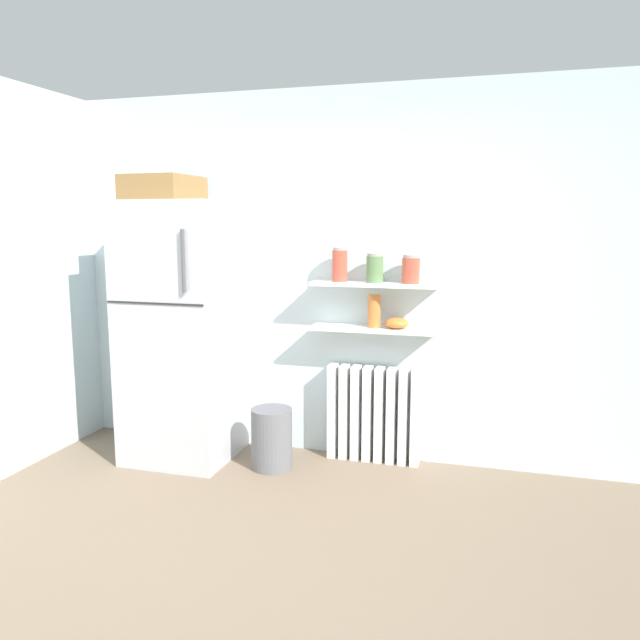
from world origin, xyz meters
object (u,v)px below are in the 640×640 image
at_px(radiator, 374,414).
at_px(shelf_bowl, 397,323).
at_px(storage_jar_1, 375,268).
at_px(refrigerator, 182,326).
at_px(vase, 374,311).
at_px(storage_jar_2, 411,269).
at_px(trash_bin, 272,438).
at_px(storage_jar_0, 340,265).

distance_m(radiator, shelf_bowl, 0.68).
relative_size(storage_jar_1, shelf_bowl, 1.23).
height_order(refrigerator, storage_jar_1, refrigerator).
bearing_deg(storage_jar_1, radiator, 90.00).
bearing_deg(radiator, vase, -89.37).
xyz_separation_m(radiator, shelf_bowl, (0.16, -0.03, 0.66)).
relative_size(storage_jar_1, storage_jar_2, 1.04).
bearing_deg(vase, storage_jar_1, 180.00).
bearing_deg(refrigerator, radiator, 11.55).
height_order(radiator, trash_bin, radiator).
height_order(storage_jar_2, vase, storage_jar_2).
bearing_deg(trash_bin, vase, 24.93).
bearing_deg(radiator, storage_jar_1, -90.00).
bearing_deg(radiator, shelf_bowl, -10.73).
height_order(storage_jar_2, trash_bin, storage_jar_2).
relative_size(storage_jar_2, shelf_bowl, 1.18).
height_order(vase, trash_bin, vase).
distance_m(storage_jar_1, storage_jar_2, 0.24).
relative_size(refrigerator, trash_bin, 4.75).
relative_size(refrigerator, storage_jar_2, 10.48).
distance_m(radiator, trash_bin, 0.74).
height_order(storage_jar_1, shelf_bowl, storage_jar_1).
height_order(refrigerator, trash_bin, refrigerator).
bearing_deg(shelf_bowl, storage_jar_2, 0.00).
relative_size(vase, shelf_bowl, 1.40).
relative_size(radiator, storage_jar_1, 3.44).
relative_size(storage_jar_0, trash_bin, 0.56).
distance_m(storage_jar_2, trash_bin, 1.49).
bearing_deg(storage_jar_2, shelf_bowl, 180.00).
bearing_deg(radiator, trash_bin, -152.91).
bearing_deg(storage_jar_1, storage_jar_2, 0.00).
height_order(radiator, storage_jar_1, storage_jar_1).
height_order(radiator, storage_jar_0, storage_jar_0).
distance_m(radiator, storage_jar_1, 1.03).
distance_m(refrigerator, storage_jar_2, 1.65).
height_order(storage_jar_1, storage_jar_2, storage_jar_1).
xyz_separation_m(refrigerator, radiator, (1.34, 0.27, -0.61)).
bearing_deg(storage_jar_2, storage_jar_0, 180.00).
bearing_deg(radiator, storage_jar_0, -173.01).
xyz_separation_m(storage_jar_0, trash_bin, (-0.40, -0.30, -1.18)).
bearing_deg(radiator, refrigerator, -168.45).
relative_size(radiator, storage_jar_0, 2.91).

